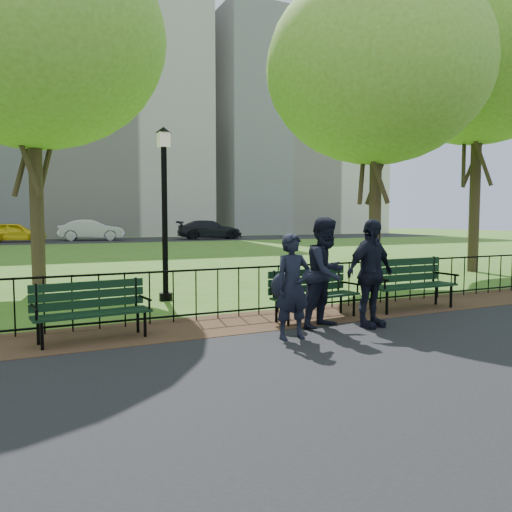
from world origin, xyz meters
name	(u,v)px	position (x,y,z in m)	size (l,w,h in m)	color
ground	(331,338)	(0.00, 0.00, 0.00)	(120.00, 120.00, 0.00)	#39681B
dirt_strip	(282,318)	(0.00, 1.50, 0.01)	(60.00, 1.60, 0.01)	#352315
far_street	(74,241)	(0.00, 35.00, 0.01)	(70.00, 9.00, 0.01)	black
iron_fence	(269,287)	(0.00, 2.00, 0.50)	(24.06, 0.06, 1.00)	black
apartment_mid	(77,87)	(2.00, 48.00, 15.00)	(24.00, 15.00, 30.00)	#BBB6AA
apartment_east	(285,134)	(26.00, 48.00, 12.00)	(20.00, 15.00, 24.00)	silver
park_bench_main	(299,287)	(0.12, 1.13, 0.60)	(1.85, 0.72, 0.95)	black
park_bench_left_a	(91,304)	(-3.21, 1.36, 0.53)	(1.67, 0.67, 0.92)	black
park_bench_right_a	(409,278)	(2.67, 1.26, 0.61)	(1.89, 0.63, 1.07)	black
lamppost	(165,207)	(-1.28, 4.35, 2.00)	(0.33, 0.33, 3.68)	black
tree_near_w	(31,34)	(-3.66, 7.07, 6.07)	(6.27, 6.27, 8.74)	#2D2116
tree_near_e	(377,69)	(4.57, 4.64, 5.68)	(5.87, 5.87, 8.19)	#2D2116
tree_mid_e	(480,41)	(9.50, 5.63, 7.44)	(7.69, 7.69, 10.71)	#2D2116
person_left	(293,286)	(-0.56, 0.15, 0.78)	(0.56, 0.37, 1.53)	black
person_mid	(326,273)	(0.30, 0.58, 0.90)	(0.86, 0.45, 1.77)	black
person_right	(370,273)	(0.95, 0.30, 0.88)	(1.02, 0.42, 1.74)	black
taxi	(15,232)	(-4.12, 34.87, 0.74)	(1.72, 4.28, 1.46)	yellow
sedan_silver	(92,230)	(1.37, 35.06, 0.84)	(1.74, 5.00, 1.65)	#9EA0A6
sedan_dark	(210,230)	(10.72, 33.64, 0.80)	(2.22, 5.46, 1.58)	black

